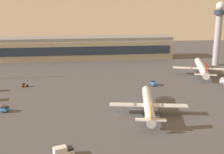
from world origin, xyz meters
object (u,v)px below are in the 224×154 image
(airplane_mid_apron, at_px, (148,104))
(airplane_far_stand, at_px, (202,68))
(pushback_tug, at_px, (24,85))
(control_tower, at_px, (218,29))
(catering_truck, at_px, (63,151))
(fuel_truck, at_px, (1,108))
(maintenance_van, at_px, (153,83))

(airplane_mid_apron, height_order, airplane_far_stand, airplane_far_stand)
(pushback_tug, bearing_deg, airplane_far_stand, -94.19)
(control_tower, distance_m, pushback_tug, 129.71)
(airplane_far_stand, bearing_deg, control_tower, 67.18)
(catering_truck, bearing_deg, fuel_truck, -166.92)
(control_tower, bearing_deg, fuel_truck, -149.38)
(fuel_truck, distance_m, maintenance_van, 75.36)
(control_tower, xyz_separation_m, fuel_truck, (-124.45, -73.67, -22.86))
(maintenance_van, bearing_deg, control_tower, 28.40)
(airplane_mid_apron, bearing_deg, fuel_truck, -178.68)
(airplane_far_stand, xyz_separation_m, fuel_truck, (-103.40, -47.97, -2.82))
(catering_truck, bearing_deg, airplane_mid_apron, 112.04)
(catering_truck, xyz_separation_m, pushback_tug, (-22.88, 72.92, -0.51))
(maintenance_van, bearing_deg, fuel_truck, -168.02)
(catering_truck, distance_m, fuel_truck, 46.46)
(catering_truck, height_order, pushback_tug, catering_truck)
(airplane_mid_apron, bearing_deg, catering_truck, -126.67)
(catering_truck, distance_m, pushback_tug, 76.43)
(control_tower, height_order, airplane_mid_apron, control_tower)
(control_tower, relative_size, maintenance_van, 9.51)
(airplane_far_stand, bearing_deg, airplane_mid_apron, -112.24)
(airplane_far_stand, relative_size, fuel_truck, 6.44)
(airplane_mid_apron, height_order, maintenance_van, airplane_mid_apron)
(airplane_mid_apron, height_order, catering_truck, airplane_mid_apron)
(airplane_far_stand, relative_size, pushback_tug, 12.51)
(pushback_tug, bearing_deg, maintenance_van, -106.48)
(fuel_truck, bearing_deg, control_tower, 147.81)
(control_tower, bearing_deg, catering_truck, -131.28)
(maintenance_van, bearing_deg, airplane_mid_apron, -118.15)
(airplane_far_stand, height_order, catering_truck, airplane_far_stand)
(airplane_mid_apron, bearing_deg, control_tower, 61.56)
(control_tower, distance_m, fuel_truck, 146.41)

